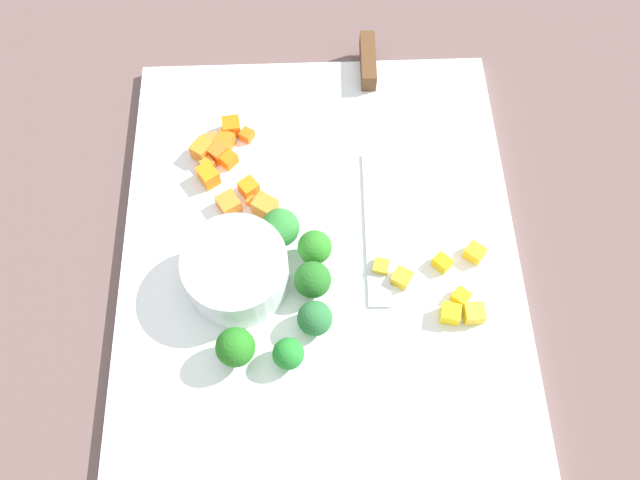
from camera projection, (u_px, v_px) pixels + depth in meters
name	position (u px, v px, depth m)	size (l,w,h in m)	color
ground_plane	(320.00, 251.00, 0.62)	(4.00, 4.00, 0.00)	brown
cutting_board	(320.00, 248.00, 0.61)	(0.44, 0.36, 0.01)	white
prep_bowl	(236.00, 271.00, 0.57)	(0.09, 0.09, 0.04)	white
chef_knife	(370.00, 111.00, 0.67)	(0.31, 0.03, 0.02)	silver
carrot_dice_0	(211.00, 142.00, 0.65)	(0.02, 0.01, 0.01)	orange
carrot_dice_1	(249.00, 188.00, 0.63)	(0.02, 0.02, 0.02)	orange
carrot_dice_2	(265.00, 206.00, 0.62)	(0.02, 0.02, 0.02)	orange
carrot_dice_3	(229.00, 204.00, 0.62)	(0.02, 0.02, 0.01)	orange
carrot_dice_4	(208.00, 176.00, 0.63)	(0.02, 0.02, 0.02)	orange
carrot_dice_5	(231.00, 127.00, 0.66)	(0.02, 0.02, 0.02)	orange
carrot_dice_6	(225.00, 141.00, 0.65)	(0.02, 0.02, 0.01)	orange
carrot_dice_7	(247.00, 135.00, 0.66)	(0.01, 0.01, 0.01)	orange
carrot_dice_8	(207.00, 164.00, 0.64)	(0.01, 0.01, 0.01)	orange
carrot_dice_9	(202.00, 150.00, 0.65)	(0.02, 0.02, 0.02)	orange
carrot_dice_10	(227.00, 158.00, 0.64)	(0.01, 0.02, 0.01)	orange
carrot_dice_11	(252.00, 201.00, 0.62)	(0.01, 0.01, 0.01)	orange
carrot_dice_12	(218.00, 152.00, 0.65)	(0.02, 0.02, 0.01)	orange
pepper_dice_0	(402.00, 278.00, 0.59)	(0.02, 0.02, 0.01)	yellow
pepper_dice_1	(474.00, 313.00, 0.57)	(0.02, 0.02, 0.02)	yellow
pepper_dice_2	(450.00, 314.00, 0.57)	(0.02, 0.02, 0.02)	yellow
pepper_dice_3	(461.00, 297.00, 0.58)	(0.01, 0.01, 0.01)	yellow
pepper_dice_4	(475.00, 253.00, 0.60)	(0.02, 0.01, 0.01)	yellow
pepper_dice_5	(381.00, 267.00, 0.59)	(0.01, 0.01, 0.01)	yellow
pepper_dice_6	(442.00, 263.00, 0.59)	(0.01, 0.02, 0.01)	yellow
broccoli_floret_0	(313.00, 280.00, 0.57)	(0.03, 0.03, 0.04)	#82B862
broccoli_floret_1	(235.00, 347.00, 0.54)	(0.03, 0.03, 0.04)	#88BB55
broccoli_floret_2	(315.00, 318.00, 0.56)	(0.03, 0.03, 0.03)	#8DAB5B
broccoli_floret_3	(288.00, 354.00, 0.55)	(0.03, 0.03, 0.03)	#88B857
broccoli_floret_4	(280.00, 228.00, 0.59)	(0.03, 0.03, 0.04)	#90B85C
broccoli_floret_5	(315.00, 248.00, 0.58)	(0.03, 0.03, 0.04)	#82C467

